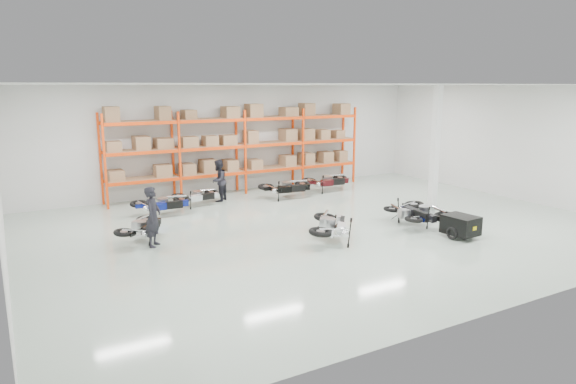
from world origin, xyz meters
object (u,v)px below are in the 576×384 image
moto_black_far_left (142,223)px  trailer (460,225)px  moto_silver_left (331,221)px  moto_back_a (162,200)px  moto_blue_centre (408,211)px  moto_back_d (327,178)px  person_left (153,217)px  moto_touring_right (422,208)px  moto_back_c (286,184)px  moto_back_b (197,193)px  person_back (218,181)px

moto_black_far_left → trailer: 9.45m
moto_silver_left → moto_back_a: size_ratio=1.10×
moto_blue_centre → moto_back_d: 6.10m
moto_black_far_left → person_left: size_ratio=0.98×
moto_black_far_left → person_left: bearing=141.2°
moto_touring_right → trailer: 1.61m
moto_back_a → moto_back_d: bearing=-80.8°
trailer → moto_back_c: bearing=98.4°
moto_black_far_left → moto_touring_right: 8.80m
moto_silver_left → moto_back_b: size_ratio=1.23×
person_left → moto_back_d: bearing=-31.4°
moto_back_b → moto_back_c: (3.60, -0.50, 0.09)m
moto_touring_right → moto_back_b: bearing=139.3°
trailer → person_back: bearing=112.7°
trailer → moto_back_d: (0.45, 7.79, 0.18)m
moto_back_d → moto_back_a: bearing=99.4°
moto_blue_centre → moto_back_a: 8.39m
moto_back_b → moto_black_far_left: bearing=135.9°
moto_silver_left → moto_blue_centre: bearing=-140.4°
trailer → moto_back_b: 9.56m
moto_back_c → person_left: 7.36m
trailer → moto_back_b: (-5.39, 7.89, 0.10)m
person_left → moto_back_c: bearing=-26.7°
moto_blue_centre → moto_back_d: moto_back_d is taller
moto_blue_centre → person_left: (-7.70, 1.96, 0.35)m
moto_touring_right → moto_back_a: size_ratio=1.09×
moto_back_b → moto_back_c: bearing=-101.5°
moto_silver_left → moto_touring_right: size_ratio=1.01×
moto_back_a → moto_touring_right: bearing=-124.5°
moto_silver_left → moto_back_d: moto_silver_left is taller
moto_silver_left → moto_back_b: moto_silver_left is taller
moto_silver_left → trailer: 3.91m
moto_back_a → moto_back_c: bearing=-82.6°
trailer → person_back: 9.34m
moto_black_far_left → moto_back_d: (8.78, 3.33, 0.06)m
moto_silver_left → moto_black_far_left: moto_silver_left is taller
moto_black_far_left → moto_back_c: 7.16m
moto_touring_right → moto_back_a: (-6.98, 5.45, -0.05)m
moto_back_c → person_back: 2.73m
moto_silver_left → person_left: (-4.63, 2.08, 0.25)m
moto_silver_left → person_back: (-0.84, 6.60, 0.21)m
moto_back_c → person_left: person_left is taller
moto_blue_centre → person_left: size_ratio=0.97×
moto_touring_right → moto_silver_left: bearing=-171.9°
moto_touring_right → moto_black_far_left: bearing=169.8°
moto_silver_left → moto_back_c: size_ratio=1.04×
trailer → moto_back_b: moto_back_b is taller
moto_back_c → moto_back_d: (2.25, 0.39, -0.01)m
moto_silver_left → moto_black_far_left: size_ratio=1.18×
moto_blue_centre → person_back: 7.58m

